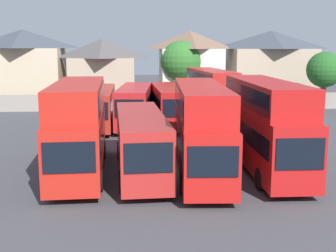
{
  "coord_description": "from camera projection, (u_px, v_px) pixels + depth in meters",
  "views": [
    {
      "loc": [
        -1.93,
        -24.42,
        6.98
      ],
      "look_at": [
        0.0,
        3.0,
        2.12
      ],
      "focal_mm": 48.26,
      "sensor_mm": 36.0,
      "label": 1
    }
  ],
  "objects": [
    {
      "name": "bus_8",
      "position": [
        211.0,
        94.0,
        40.55
      ],
      "size": [
        3.32,
        11.12,
        4.91
      ],
      "rotation": [
        0.0,
        0.0,
        -1.49
      ],
      "color": "red",
      "rests_on": "ground"
    },
    {
      "name": "house_terrace_centre",
      "position": [
        103.0,
        71.0,
        54.05
      ],
      "size": [
        7.86,
        8.18,
        7.89
      ],
      "color": "tan",
      "rests_on": "ground"
    },
    {
      "name": "bus_7",
      "position": [
        169.0,
        103.0,
        40.12
      ],
      "size": [
        2.88,
        10.93,
        3.46
      ],
      "rotation": [
        0.0,
        0.0,
        -1.53
      ],
      "color": "red",
      "rests_on": "ground"
    },
    {
      "name": "house_terrace_far_right",
      "position": [
        270.0,
        66.0,
        56.7
      ],
      "size": [
        10.59,
        7.46,
        8.9
      ],
      "color": "tan",
      "rests_on": "ground"
    },
    {
      "name": "ground",
      "position": [
        157.0,
        121.0,
        43.02
      ],
      "size": [
        140.0,
        140.0,
        0.0
      ],
      "primitive_type": "plane",
      "color": "#424247"
    },
    {
      "name": "bus_3",
      "position": [
        201.0,
        124.0,
        24.84
      ],
      "size": [
        3.1,
        12.13,
        4.91
      ],
      "rotation": [
        0.0,
        0.0,
        -1.62
      ],
      "color": "red",
      "rests_on": "ground"
    },
    {
      "name": "bus_4",
      "position": [
        265.0,
        121.0,
        25.39
      ],
      "size": [
        2.68,
        11.46,
        5.08
      ],
      "rotation": [
        0.0,
        0.0,
        -1.58
      ],
      "color": "red",
      "rests_on": "ground"
    },
    {
      "name": "house_terrace_left",
      "position": [
        24.0,
        66.0,
        54.68
      ],
      "size": [
        9.82,
        7.96,
        8.99
      ],
      "color": "#C6B293",
      "rests_on": "ground"
    },
    {
      "name": "house_terrace_right",
      "position": [
        190.0,
        67.0,
        55.37
      ],
      "size": [
        7.59,
        8.36,
        8.84
      ],
      "color": "silver",
      "rests_on": "ground"
    },
    {
      "name": "depot_boundary_wall",
      "position": [
        154.0,
        102.0,
        49.91
      ],
      "size": [
        56.0,
        0.5,
        1.8
      ],
      "primitive_type": "cube",
      "color": "gray",
      "rests_on": "ground"
    },
    {
      "name": "bus_1",
      "position": [
        79.0,
        123.0,
        24.89
      ],
      "size": [
        3.11,
        11.28,
        5.02
      ],
      "rotation": [
        0.0,
        0.0,
        -1.52
      ],
      "color": "red",
      "rests_on": "ground"
    },
    {
      "name": "tree_left_of_lot",
      "position": [
        181.0,
        62.0,
        51.83
      ],
      "size": [
        4.68,
        4.68,
        7.63
      ],
      "color": "brown",
      "rests_on": "ground"
    },
    {
      "name": "bus_5",
      "position": [
        99.0,
        105.0,
        39.5
      ],
      "size": [
        2.7,
        11.65,
        3.32
      ],
      "rotation": [
        0.0,
        0.0,
        -1.56
      ],
      "color": "#AE271D",
      "rests_on": "ground"
    },
    {
      "name": "bus_2",
      "position": [
        141.0,
        140.0,
        24.87
      ],
      "size": [
        3.0,
        10.94,
        3.34
      ],
      "rotation": [
        0.0,
        0.0,
        -1.52
      ],
      "color": "#B22622",
      "rests_on": "ground"
    },
    {
      "name": "bus_6",
      "position": [
        135.0,
        104.0,
        39.66
      ],
      "size": [
        3.34,
        10.76,
        3.49
      ],
      "rotation": [
        0.0,
        0.0,
        -1.65
      ],
      "color": "red",
      "rests_on": "ground"
    },
    {
      "name": "tree_right_of_lot",
      "position": [
        324.0,
        70.0,
        48.59
      ],
      "size": [
        3.85,
        3.85,
        6.43
      ],
      "color": "brown",
      "rests_on": "ground"
    }
  ]
}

